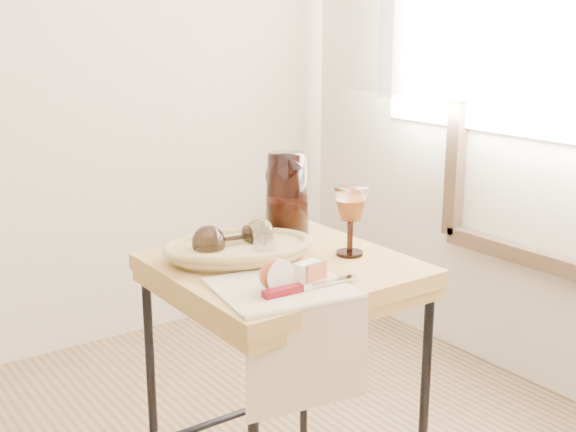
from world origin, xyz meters
TOP-DOWN VIEW (x-y plane):
  - side_table at (0.61, 0.43)m, footprint 0.57×0.57m
  - tea_towel at (0.50, 0.27)m, footprint 0.32×0.30m
  - bread_basket at (0.53, 0.50)m, footprint 0.38×0.32m
  - goblet_lying_a at (0.50, 0.52)m, footprint 0.14×0.10m
  - goblet_lying_b at (0.58, 0.48)m, footprint 0.13×0.16m
  - pitcher at (0.74, 0.59)m, footprint 0.24×0.28m
  - wine_goblet at (0.78, 0.37)m, footprint 0.10×0.10m
  - apple_half at (0.48, 0.27)m, footprint 0.08×0.05m
  - apple_wedge at (0.57, 0.27)m, footprint 0.07×0.04m
  - table_knife at (0.54, 0.22)m, footprint 0.24×0.04m

SIDE VIEW (x-z plane):
  - side_table at x=0.61m, z-range 0.00..0.72m
  - tea_towel at x=0.50m, z-range 0.72..0.73m
  - table_knife at x=0.54m, z-range 0.73..0.75m
  - bread_basket at x=0.53m, z-range 0.72..0.77m
  - apple_wedge at x=0.57m, z-range 0.73..0.77m
  - apple_half at x=0.48m, z-range 0.73..0.80m
  - goblet_lying_a at x=0.50m, z-range 0.73..0.82m
  - goblet_lying_b at x=0.58m, z-range 0.73..0.82m
  - wine_goblet at x=0.78m, z-range 0.72..0.90m
  - pitcher at x=0.74m, z-range 0.70..0.98m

